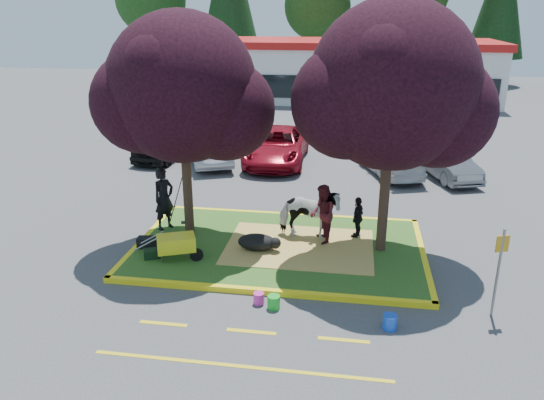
# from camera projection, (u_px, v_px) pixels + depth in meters

# --- Properties ---
(ground) EXTENTS (90.00, 90.00, 0.00)m
(ground) POSITION_uv_depth(u_px,v_px,m) (279.00, 250.00, 15.43)
(ground) COLOR #424244
(ground) RESTS_ON ground
(median_island) EXTENTS (8.00, 5.00, 0.15)m
(median_island) POSITION_uv_depth(u_px,v_px,m) (279.00, 248.00, 15.40)
(median_island) COLOR #27531A
(median_island) RESTS_ON ground
(curb_near) EXTENTS (8.30, 0.16, 0.15)m
(curb_near) POSITION_uv_depth(u_px,v_px,m) (264.00, 292.00, 13.01)
(curb_near) COLOR yellow
(curb_near) RESTS_ON ground
(curb_far) EXTENTS (8.30, 0.16, 0.15)m
(curb_far) POSITION_uv_depth(u_px,v_px,m) (290.00, 215.00, 17.80)
(curb_far) COLOR yellow
(curb_far) RESTS_ON ground
(curb_left) EXTENTS (0.16, 5.30, 0.15)m
(curb_left) POSITION_uv_depth(u_px,v_px,m) (145.00, 239.00, 16.00)
(curb_left) COLOR yellow
(curb_left) RESTS_ON ground
(curb_right) EXTENTS (0.16, 5.30, 0.15)m
(curb_right) POSITION_uv_depth(u_px,v_px,m) (423.00, 257.00, 14.81)
(curb_right) COLOR yellow
(curb_right) RESTS_ON ground
(straw_bedding) EXTENTS (4.20, 3.00, 0.01)m
(straw_bedding) POSITION_uv_depth(u_px,v_px,m) (299.00, 246.00, 15.29)
(straw_bedding) COLOR tan
(straw_bedding) RESTS_ON median_island
(tree_purple_left) EXTENTS (5.06, 4.20, 6.51)m
(tree_purple_left) POSITION_uv_depth(u_px,v_px,m) (183.00, 95.00, 14.70)
(tree_purple_left) COLOR black
(tree_purple_left) RESTS_ON median_island
(tree_purple_right) EXTENTS (5.30, 4.40, 6.82)m
(tree_purple_right) POSITION_uv_depth(u_px,v_px,m) (393.00, 94.00, 13.61)
(tree_purple_right) COLOR black
(tree_purple_right) RESTS_ON median_island
(fire_lane_stripe_a) EXTENTS (1.10, 0.12, 0.01)m
(fire_lane_stripe_a) POSITION_uv_depth(u_px,v_px,m) (163.00, 324.00, 11.82)
(fire_lane_stripe_a) COLOR yellow
(fire_lane_stripe_a) RESTS_ON ground
(fire_lane_stripe_b) EXTENTS (1.10, 0.12, 0.01)m
(fire_lane_stripe_b) POSITION_uv_depth(u_px,v_px,m) (251.00, 332.00, 11.53)
(fire_lane_stripe_b) COLOR yellow
(fire_lane_stripe_b) RESTS_ON ground
(fire_lane_stripe_c) EXTENTS (1.10, 0.12, 0.01)m
(fire_lane_stripe_c) POSITION_uv_depth(u_px,v_px,m) (344.00, 340.00, 11.23)
(fire_lane_stripe_c) COLOR yellow
(fire_lane_stripe_c) RESTS_ON ground
(fire_lane_long) EXTENTS (6.00, 0.10, 0.01)m
(fire_lane_long) POSITION_uv_depth(u_px,v_px,m) (240.00, 366.00, 10.41)
(fire_lane_long) COLOR yellow
(fire_lane_long) RESTS_ON ground
(retail_building) EXTENTS (20.40, 8.40, 4.40)m
(retail_building) POSITION_uv_depth(u_px,v_px,m) (358.00, 69.00, 40.36)
(retail_building) COLOR silver
(retail_building) RESTS_ON ground
(cow) EXTENTS (1.87, 0.89, 1.56)m
(cow) POSITION_uv_depth(u_px,v_px,m) (309.00, 214.00, 15.60)
(cow) COLOR white
(cow) RESTS_ON median_island
(calf) EXTENTS (1.12, 0.67, 0.48)m
(calf) POSITION_uv_depth(u_px,v_px,m) (257.00, 242.00, 15.01)
(calf) COLOR black
(calf) RESTS_ON median_island
(handler) EXTENTS (0.77, 0.85, 1.94)m
(handler) POSITION_uv_depth(u_px,v_px,m) (164.00, 199.00, 16.27)
(handler) COLOR black
(handler) RESTS_ON median_island
(visitor_a) EXTENTS (0.85, 0.99, 1.75)m
(visitor_a) POSITION_uv_depth(u_px,v_px,m) (322.00, 214.00, 15.31)
(visitor_a) COLOR #4A151C
(visitor_a) RESTS_ON median_island
(visitor_b) EXTENTS (0.54, 0.80, 1.27)m
(visitor_b) POSITION_uv_depth(u_px,v_px,m) (358.00, 217.00, 15.73)
(visitor_b) COLOR black
(visitor_b) RESTS_ON median_island
(wheelbarrow) EXTENTS (1.81, 0.95, 0.69)m
(wheelbarrow) POSITION_uv_depth(u_px,v_px,m) (177.00, 244.00, 14.35)
(wheelbarrow) COLOR black
(wheelbarrow) RESTS_ON median_island
(gear_bag_dark) EXTENTS (0.62, 0.38, 0.30)m
(gear_bag_dark) POSITION_uv_depth(u_px,v_px,m) (148.00, 242.00, 15.21)
(gear_bag_dark) COLOR black
(gear_bag_dark) RESTS_ON median_island
(gear_bag_green) EXTENTS (0.55, 0.46, 0.25)m
(gear_bag_green) POSITION_uv_depth(u_px,v_px,m) (153.00, 253.00, 14.57)
(gear_bag_green) COLOR black
(gear_bag_green) RESTS_ON median_island
(sign_post) EXTENTS (0.30, 0.12, 2.14)m
(sign_post) POSITION_uv_depth(u_px,v_px,m) (499.00, 264.00, 11.70)
(sign_post) COLOR slate
(sign_post) RESTS_ON ground
(bucket_green) EXTENTS (0.39, 0.39, 0.32)m
(bucket_green) POSITION_uv_depth(u_px,v_px,m) (274.00, 302.00, 12.39)
(bucket_green) COLOR green
(bucket_green) RESTS_ON ground
(bucket_pink) EXTENTS (0.30, 0.30, 0.28)m
(bucket_pink) POSITION_uv_depth(u_px,v_px,m) (259.00, 298.00, 12.58)
(bucket_pink) COLOR #DF31A5
(bucket_pink) RESTS_ON ground
(bucket_blue) EXTENTS (0.34, 0.34, 0.34)m
(bucket_blue) POSITION_uv_depth(u_px,v_px,m) (390.00, 322.00, 11.58)
(bucket_blue) COLOR blue
(bucket_blue) RESTS_ON ground
(car_black) EXTENTS (2.23, 4.48, 1.47)m
(car_black) POSITION_uv_depth(u_px,v_px,m) (165.00, 143.00, 24.71)
(car_black) COLOR black
(car_black) RESTS_ON ground
(car_silver) EXTENTS (3.26, 4.87, 1.52)m
(car_silver) POSITION_uv_depth(u_px,v_px,m) (209.00, 146.00, 23.98)
(car_silver) COLOR #A9ACB1
(car_silver) RESTS_ON ground
(car_red) EXTENTS (2.65, 5.61, 1.55)m
(car_red) POSITION_uv_depth(u_px,v_px,m) (277.00, 146.00, 23.98)
(car_red) COLOR maroon
(car_red) RESTS_ON ground
(car_white) EXTENTS (2.98, 4.56, 1.23)m
(car_white) POSITION_uv_depth(u_px,v_px,m) (392.00, 160.00, 22.29)
(car_white) COLOR silver
(car_white) RESTS_ON ground
(car_grey) EXTENTS (2.48, 4.07, 1.27)m
(car_grey) POSITION_uv_depth(u_px,v_px,m) (447.00, 163.00, 21.78)
(car_grey) COLOR slate
(car_grey) RESTS_ON ground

